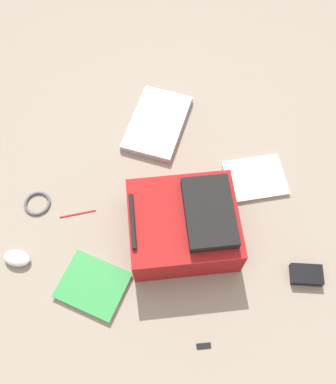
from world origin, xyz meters
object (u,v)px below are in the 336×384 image
object	(u,v)px
power_brick	(306,275)
pen_black	(78,214)
computer_mouse	(17,258)
laptop	(157,123)
backpack	(185,225)
book_comic	(255,178)
book_manual	(93,285)
usb_stick	(204,346)
cable_coil	(37,203)

from	to	relation	value
power_brick	pen_black	size ratio (longest dim) A/B	0.80
computer_mouse	laptop	bearing A→B (deg)	-28.06
backpack	pen_black	distance (m)	0.43
book_comic	computer_mouse	world-z (taller)	computer_mouse
book_manual	usb_stick	xyz separation A→B (m)	(-0.18, -0.40, -0.01)
computer_mouse	pen_black	distance (m)	0.27
backpack	laptop	world-z (taller)	backpack
computer_mouse	backpack	bearing A→B (deg)	-68.51
laptop	usb_stick	size ratio (longest dim) A/B	7.89
laptop	cable_coil	world-z (taller)	laptop
backpack	laptop	size ratio (longest dim) A/B	1.12
laptop	power_brick	xyz separation A→B (m)	(-0.63, -0.58, 0.00)
laptop	pen_black	distance (m)	0.52
cable_coil	power_brick	xyz separation A→B (m)	(-0.23, -1.02, 0.01)
computer_mouse	usb_stick	size ratio (longest dim) A/B	2.03
power_brick	usb_stick	xyz separation A→B (m)	(-0.26, 0.36, -0.01)
cable_coil	usb_stick	world-z (taller)	cable_coil
book_manual	power_brick	xyz separation A→B (m)	(0.08, -0.76, 0.01)
book_manual	usb_stick	bearing A→B (deg)	-114.68
cable_coil	laptop	bearing A→B (deg)	-48.15
backpack	computer_mouse	world-z (taller)	backpack
backpack	book_manual	world-z (taller)	backpack
backpack	usb_stick	world-z (taller)	backpack
power_brick	pen_black	bearing A→B (deg)	76.91
book_manual	computer_mouse	xyz separation A→B (m)	(0.08, 0.29, 0.01)
power_brick	usb_stick	world-z (taller)	power_brick
backpack	cable_coil	world-z (taller)	backpack
computer_mouse	pen_black	world-z (taller)	computer_mouse
power_brick	usb_stick	distance (m)	0.45
backpack	computer_mouse	bearing A→B (deg)	102.51
computer_mouse	usb_stick	world-z (taller)	computer_mouse
usb_stick	pen_black	bearing A→B (deg)	47.22
book_comic	pen_black	distance (m)	0.72
power_brick	usb_stick	size ratio (longest dim) A/B	2.30
pen_black	power_brick	bearing A→B (deg)	-103.09
computer_mouse	usb_stick	bearing A→B (deg)	-102.14
computer_mouse	power_brick	xyz separation A→B (m)	(-0.01, -1.05, -0.00)
backpack	book_comic	xyz separation A→B (m)	(0.25, -0.28, -0.08)
laptop	backpack	bearing A→B (deg)	-164.92
book_manual	backpack	bearing A→B (deg)	-55.65
book_manual	power_brick	world-z (taller)	power_brick
cable_coil	computer_mouse	bearing A→B (deg)	173.26
laptop	pen_black	bearing A→B (deg)	146.93
computer_mouse	cable_coil	xyz separation A→B (m)	(0.23, -0.03, -0.01)
book_manual	power_brick	distance (m)	0.76
usb_stick	power_brick	bearing A→B (deg)	-54.62
book_manual	cable_coil	size ratio (longest dim) A/B	2.67
computer_mouse	pen_black	bearing A→B (deg)	-35.67
computer_mouse	usb_stick	xyz separation A→B (m)	(-0.26, -0.69, -0.01)
laptop	cable_coil	xyz separation A→B (m)	(-0.40, 0.45, -0.01)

